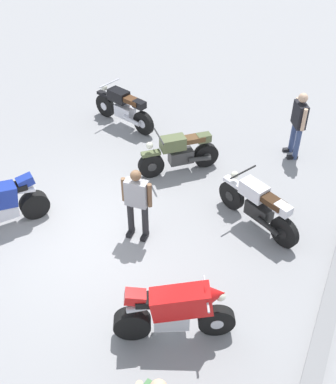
{
  "coord_description": "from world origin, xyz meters",
  "views": [
    {
      "loc": [
        5.62,
        4.26,
        6.69
      ],
      "look_at": [
        -1.15,
        1.13,
        0.75
      ],
      "focal_mm": 44.82,
      "sensor_mm": 36.0,
      "label": 1
    }
  ],
  "objects_px": {
    "motorcycle_olive_vintage": "(179,154)",
    "person_in_gray_shirt": "(137,200)",
    "motorcycle_silver_cruiser": "(258,206)",
    "person_in_black_shirt": "(299,121)",
    "motorcycle_red_sportbike": "(175,310)",
    "motorcycle_black_cruiser": "(124,108)"
  },
  "relations": [
    {
      "from": "motorcycle_olive_vintage",
      "to": "person_in_gray_shirt",
      "type": "xyz_separation_m",
      "value": [
        2.34,
        0.13,
        0.39
      ]
    },
    {
      "from": "motorcycle_silver_cruiser",
      "to": "person_in_black_shirt",
      "type": "bearing_deg",
      "value": -64.81
    },
    {
      "from": "motorcycle_red_sportbike",
      "to": "person_in_gray_shirt",
      "type": "height_order",
      "value": "person_in_gray_shirt"
    },
    {
      "from": "motorcycle_silver_cruiser",
      "to": "person_in_black_shirt",
      "type": "distance_m",
      "value": 2.93
    },
    {
      "from": "person_in_black_shirt",
      "to": "person_in_gray_shirt",
      "type": "relative_size",
      "value": 1.06
    },
    {
      "from": "motorcycle_red_sportbike",
      "to": "motorcycle_olive_vintage",
      "type": "height_order",
      "value": "motorcycle_red_sportbike"
    },
    {
      "from": "person_in_black_shirt",
      "to": "motorcycle_silver_cruiser",
      "type": "bearing_deg",
      "value": 56.86
    },
    {
      "from": "motorcycle_silver_cruiser",
      "to": "motorcycle_olive_vintage",
      "type": "relative_size",
      "value": 1.25
    },
    {
      "from": "motorcycle_black_cruiser",
      "to": "person_in_black_shirt",
      "type": "distance_m",
      "value": 4.53
    },
    {
      "from": "motorcycle_silver_cruiser",
      "to": "motorcycle_black_cruiser",
      "type": "distance_m",
      "value": 5.02
    },
    {
      "from": "motorcycle_olive_vintage",
      "to": "person_in_gray_shirt",
      "type": "relative_size",
      "value": 0.98
    },
    {
      "from": "motorcycle_silver_cruiser",
      "to": "motorcycle_black_cruiser",
      "type": "xyz_separation_m",
      "value": [
        -2.42,
        -4.4,
        0.0
      ]
    },
    {
      "from": "motorcycle_olive_vintage",
      "to": "person_in_black_shirt",
      "type": "height_order",
      "value": "person_in_black_shirt"
    },
    {
      "from": "motorcycle_red_sportbike",
      "to": "motorcycle_black_cruiser",
      "type": "relative_size",
      "value": 0.89
    },
    {
      "from": "motorcycle_red_sportbike",
      "to": "motorcycle_black_cruiser",
      "type": "bearing_deg",
      "value": 98.55
    },
    {
      "from": "person_in_gray_shirt",
      "to": "motorcycle_red_sportbike",
      "type": "bearing_deg",
      "value": 36.58
    },
    {
      "from": "motorcycle_black_cruiser",
      "to": "motorcycle_olive_vintage",
      "type": "relative_size",
      "value": 1.33
    },
    {
      "from": "motorcycle_red_sportbike",
      "to": "person_in_gray_shirt",
      "type": "relative_size",
      "value": 1.16
    },
    {
      "from": "motorcycle_black_cruiser",
      "to": "motorcycle_olive_vintage",
      "type": "bearing_deg",
      "value": 165.18
    },
    {
      "from": "motorcycle_olive_vintage",
      "to": "motorcycle_black_cruiser",
      "type": "bearing_deg",
      "value": -73.94
    },
    {
      "from": "motorcycle_red_sportbike",
      "to": "motorcycle_olive_vintage",
      "type": "distance_m",
      "value": 4.53
    },
    {
      "from": "motorcycle_red_sportbike",
      "to": "person_in_black_shirt",
      "type": "relative_size",
      "value": 1.09
    }
  ]
}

